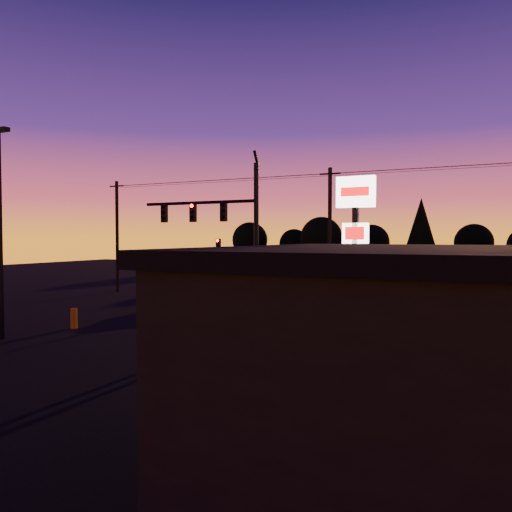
# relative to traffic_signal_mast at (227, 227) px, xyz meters

# --- Properties ---
(ground) EXTENTS (120.00, 120.00, 0.00)m
(ground) POSITION_rel_traffic_signal_mast_xyz_m (0.10, -3.99, -4.94)
(ground) COLOR black
(ground) RESTS_ON ground
(lane_arrow) EXTENTS (1.20, 3.10, 0.01)m
(lane_arrow) POSITION_rel_traffic_signal_mast_xyz_m (0.60, -2.33, -4.93)
(lane_arrow) COLOR beige
(lane_arrow) RESTS_ON ground
(traffic_signal_mast) EXTENTS (6.79, 0.52, 8.58)m
(traffic_signal_mast) POSITION_rel_traffic_signal_mast_xyz_m (0.00, 0.00, 0.00)
(traffic_signal_mast) COLOR black
(traffic_signal_mast) RESTS_ON ground
(secondary_signal) EXTENTS (0.30, 0.31, 4.35)m
(secondary_signal) POSITION_rel_traffic_signal_mast_xyz_m (-4.90, 7.49, -2.07)
(secondary_signal) COLOR black
(secondary_signal) RESTS_ON ground
(pylon_sign) EXTENTS (1.50, 0.28, 6.80)m
(pylon_sign) POSITION_rel_traffic_signal_mast_xyz_m (7.10, -2.49, -0.02)
(pylon_sign) COLOR black
(pylon_sign) RESTS_ON ground
(utility_pole_0) EXTENTS (1.40, 0.26, 9.00)m
(utility_pole_0) POSITION_rel_traffic_signal_mast_xyz_m (-15.90, 10.01, -0.34)
(utility_pole_0) COLOR black
(utility_pole_0) RESTS_ON ground
(utility_pole_1) EXTENTS (1.40, 0.26, 9.00)m
(utility_pole_1) POSITION_rel_traffic_signal_mast_xyz_m (2.10, 10.01, -0.34)
(utility_pole_1) COLOR black
(utility_pole_1) RESTS_ON ground
(power_wires) EXTENTS (36.00, 1.22, 0.07)m
(power_wires) POSITION_rel_traffic_signal_mast_xyz_m (2.10, 10.01, 3.63)
(power_wires) COLOR black
(power_wires) RESTS_ON ground
(bollard) EXTENTS (0.33, 0.33, 0.98)m
(bollard) POSITION_rel_traffic_signal_mast_xyz_m (-6.49, -3.72, -4.45)
(bollard) COLOR orange
(bollard) RESTS_ON ground
(tree_0) EXTENTS (5.36, 5.36, 6.74)m
(tree_0) POSITION_rel_traffic_signal_mast_xyz_m (-21.90, 46.01, -0.88)
(tree_0) COLOR black
(tree_0) RESTS_ON ground
(tree_1) EXTENTS (4.54, 4.54, 5.71)m
(tree_1) POSITION_rel_traffic_signal_mast_xyz_m (-15.90, 49.01, -1.50)
(tree_1) COLOR black
(tree_1) RESTS_ON ground
(tree_2) EXTENTS (5.77, 5.78, 7.26)m
(tree_2) POSITION_rel_traffic_signal_mast_xyz_m (-9.90, 44.01, -0.57)
(tree_2) COLOR black
(tree_2) RESTS_ON ground
(tree_3) EXTENTS (4.95, 4.95, 6.22)m
(tree_3) POSITION_rel_traffic_signal_mast_xyz_m (-3.90, 48.01, -1.19)
(tree_3) COLOR black
(tree_3) RESTS_ON ground
(tree_4) EXTENTS (4.18, 4.18, 9.50)m
(tree_4) POSITION_rel_traffic_signal_mast_xyz_m (3.10, 45.01, 0.99)
(tree_4) COLOR black
(tree_4) RESTS_ON ground
(tree_5) EXTENTS (4.95, 4.95, 6.22)m
(tree_5) POSITION_rel_traffic_signal_mast_xyz_m (9.10, 50.01, -1.19)
(tree_5) COLOR black
(tree_5) RESTS_ON ground
(car_mid) EXTENTS (4.69, 3.02, 1.46)m
(car_mid) POSITION_rel_traffic_signal_mast_xyz_m (-4.71, 4.25, -4.21)
(car_mid) COLOR black
(car_mid) RESTS_ON ground
(car_right) EXTENTS (4.39, 1.80, 1.27)m
(car_right) POSITION_rel_traffic_signal_mast_xyz_m (4.28, 6.45, -4.30)
(car_right) COLOR black
(car_right) RESTS_ON ground
(suv_parked) EXTENTS (2.82, 4.93, 1.30)m
(suv_parked) POSITION_rel_traffic_signal_mast_xyz_m (11.54, -7.20, -4.29)
(suv_parked) COLOR black
(suv_parked) RESTS_ON ground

